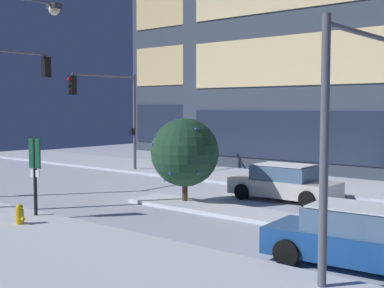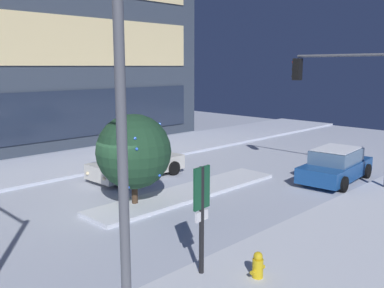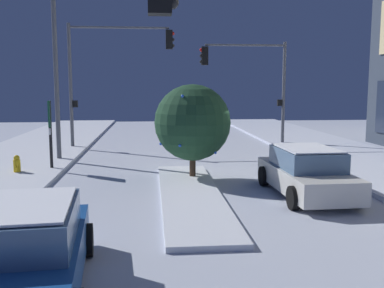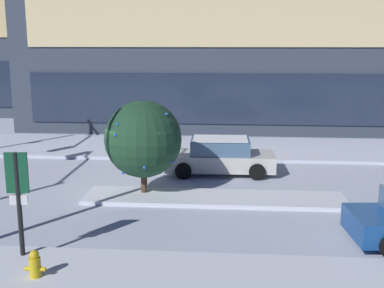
{
  "view_description": "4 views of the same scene",
  "coord_description": "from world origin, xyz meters",
  "px_view_note": "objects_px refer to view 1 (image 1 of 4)",
  "views": [
    {
      "loc": [
        13.73,
        -15.65,
        3.85
      ],
      "look_at": [
        1.93,
        -1.45,
        2.53
      ],
      "focal_mm": 48.51,
      "sensor_mm": 36.0,
      "label": 1
    },
    {
      "loc": [
        -8.54,
        -12.16,
        5.07
      ],
      "look_at": [
        3.03,
        -0.59,
        2.06
      ],
      "focal_mm": 39.69,
      "sensor_mm": 36.0,
      "label": 2
    },
    {
      "loc": [
        16.0,
        -1.61,
        3.35
      ],
      "look_at": [
        1.01,
        -0.24,
        1.36
      ],
      "focal_mm": 41.34,
      "sensor_mm": 36.0,
      "label": 3
    },
    {
      "loc": [
        3.51,
        -16.55,
        5.37
      ],
      "look_at": [
        2.29,
        -1.36,
        2.17
      ],
      "focal_mm": 45.47,
      "sensor_mm": 36.0,
      "label": 4
    }
  ],
  "objects_px": {
    "car_near": "(359,238)",
    "decorated_tree_median": "(185,152)",
    "car_far": "(284,183)",
    "fire_hydrant": "(20,217)",
    "parking_info_sign": "(35,168)",
    "traffic_light_corner_near_right": "(362,99)",
    "traffic_light_corner_far_left": "(110,104)",
    "street_lamp_arched": "(11,70)"
  },
  "relations": [
    {
      "from": "car_near",
      "to": "decorated_tree_median",
      "type": "bearing_deg",
      "value": 152.56
    },
    {
      "from": "car_far",
      "to": "decorated_tree_median",
      "type": "relative_size",
      "value": 1.34
    },
    {
      "from": "car_near",
      "to": "decorated_tree_median",
      "type": "height_order",
      "value": "decorated_tree_median"
    },
    {
      "from": "fire_hydrant",
      "to": "decorated_tree_median",
      "type": "bearing_deg",
      "value": 78.29
    },
    {
      "from": "parking_info_sign",
      "to": "traffic_light_corner_near_right",
      "type": "bearing_deg",
      "value": -86.33
    },
    {
      "from": "car_far",
      "to": "parking_info_sign",
      "type": "bearing_deg",
      "value": 59.81
    },
    {
      "from": "car_far",
      "to": "decorated_tree_median",
      "type": "height_order",
      "value": "decorated_tree_median"
    },
    {
      "from": "traffic_light_corner_near_right",
      "to": "traffic_light_corner_far_left",
      "type": "bearing_deg",
      "value": 66.04
    },
    {
      "from": "traffic_light_corner_far_left",
      "to": "decorated_tree_median",
      "type": "distance_m",
      "value": 10.17
    },
    {
      "from": "traffic_light_corner_far_left",
      "to": "parking_info_sign",
      "type": "distance_m",
      "value": 12.0
    },
    {
      "from": "fire_hydrant",
      "to": "decorated_tree_median",
      "type": "distance_m",
      "value": 6.85
    },
    {
      "from": "traffic_light_corner_far_left",
      "to": "fire_hydrant",
      "type": "height_order",
      "value": "traffic_light_corner_far_left"
    },
    {
      "from": "traffic_light_corner_near_right",
      "to": "street_lamp_arched",
      "type": "height_order",
      "value": "street_lamp_arched"
    },
    {
      "from": "street_lamp_arched",
      "to": "car_near",
      "type": "bearing_deg",
      "value": -78.85
    },
    {
      "from": "car_far",
      "to": "traffic_light_corner_far_left",
      "type": "distance_m",
      "value": 12.19
    },
    {
      "from": "traffic_light_corner_near_right",
      "to": "parking_info_sign",
      "type": "relative_size",
      "value": 2.06
    },
    {
      "from": "fire_hydrant",
      "to": "parking_info_sign",
      "type": "relative_size",
      "value": 0.28
    },
    {
      "from": "traffic_light_corner_near_right",
      "to": "car_near",
      "type": "bearing_deg",
      "value": 24.75
    },
    {
      "from": "traffic_light_corner_far_left",
      "to": "street_lamp_arched",
      "type": "relative_size",
      "value": 0.72
    },
    {
      "from": "car_far",
      "to": "traffic_light_corner_near_right",
      "type": "xyz_separation_m",
      "value": [
        5.98,
        -6.99,
        3.32
      ]
    },
    {
      "from": "car_far",
      "to": "fire_hydrant",
      "type": "height_order",
      "value": "car_far"
    },
    {
      "from": "car_near",
      "to": "decorated_tree_median",
      "type": "relative_size",
      "value": 1.34
    },
    {
      "from": "decorated_tree_median",
      "to": "parking_info_sign",
      "type": "bearing_deg",
      "value": -111.46
    },
    {
      "from": "car_far",
      "to": "traffic_light_corner_far_left",
      "type": "relative_size",
      "value": 0.79
    },
    {
      "from": "car_near",
      "to": "street_lamp_arched",
      "type": "distance_m",
      "value": 13.72
    },
    {
      "from": "fire_hydrant",
      "to": "car_far",
      "type": "bearing_deg",
      "value": 67.89
    },
    {
      "from": "fire_hydrant",
      "to": "street_lamp_arched",
      "type": "bearing_deg",
      "value": 151.22
    },
    {
      "from": "car_far",
      "to": "street_lamp_arched",
      "type": "bearing_deg",
      "value": 47.54
    },
    {
      "from": "street_lamp_arched",
      "to": "traffic_light_corner_far_left",
      "type": "bearing_deg",
      "value": 33.06
    },
    {
      "from": "decorated_tree_median",
      "to": "traffic_light_corner_near_right",
      "type": "bearing_deg",
      "value": -23.53
    },
    {
      "from": "traffic_light_corner_near_right",
      "to": "decorated_tree_median",
      "type": "height_order",
      "value": "traffic_light_corner_near_right"
    },
    {
      "from": "traffic_light_corner_far_left",
      "to": "parking_info_sign",
      "type": "xyz_separation_m",
      "value": [
        6.97,
        -9.51,
        -2.24
      ]
    },
    {
      "from": "fire_hydrant",
      "to": "decorated_tree_median",
      "type": "height_order",
      "value": "decorated_tree_median"
    },
    {
      "from": "traffic_light_corner_near_right",
      "to": "fire_hydrant",
      "type": "height_order",
      "value": "traffic_light_corner_near_right"
    },
    {
      "from": "street_lamp_arched",
      "to": "parking_info_sign",
      "type": "bearing_deg",
      "value": -98.81
    },
    {
      "from": "car_far",
      "to": "traffic_light_corner_near_right",
      "type": "relative_size",
      "value": 0.8
    },
    {
      "from": "car_far",
      "to": "traffic_light_corner_near_right",
      "type": "height_order",
      "value": "traffic_light_corner_near_right"
    },
    {
      "from": "car_near",
      "to": "street_lamp_arched",
      "type": "bearing_deg",
      "value": -179.15
    },
    {
      "from": "decorated_tree_median",
      "to": "street_lamp_arched",
      "type": "bearing_deg",
      "value": -132.34
    },
    {
      "from": "car_near",
      "to": "fire_hydrant",
      "type": "height_order",
      "value": "car_near"
    },
    {
      "from": "traffic_light_corner_near_right",
      "to": "parking_info_sign",
      "type": "xyz_separation_m",
      "value": [
        -10.72,
        -1.66,
        -2.26
      ]
    },
    {
      "from": "car_far",
      "to": "fire_hydrant",
      "type": "xyz_separation_m",
      "value": [
        -3.96,
        -9.75,
        -0.34
      ]
    }
  ]
}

